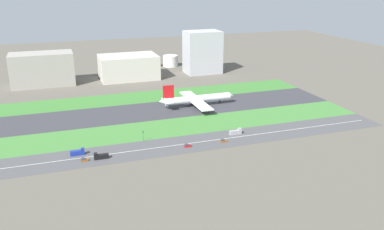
# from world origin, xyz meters

# --- Properties ---
(ground_plane) EXTENTS (800.00, 800.00, 0.00)m
(ground_plane) POSITION_xyz_m (0.00, 0.00, 0.00)
(ground_plane) COLOR #5B564C
(runway) EXTENTS (280.00, 46.00, 0.10)m
(runway) POSITION_xyz_m (0.00, 0.00, 0.05)
(runway) COLOR #38383D
(runway) RESTS_ON ground_plane
(grass_median_north) EXTENTS (280.00, 36.00, 0.10)m
(grass_median_north) POSITION_xyz_m (0.00, 41.00, 0.05)
(grass_median_north) COLOR #3D7A33
(grass_median_north) RESTS_ON ground_plane
(grass_median_south) EXTENTS (280.00, 36.00, 0.10)m
(grass_median_south) POSITION_xyz_m (0.00, -41.00, 0.05)
(grass_median_south) COLOR #427F38
(grass_median_south) RESTS_ON ground_plane
(highway) EXTENTS (280.00, 28.00, 0.10)m
(highway) POSITION_xyz_m (0.00, -73.00, 0.05)
(highway) COLOR #4C4C4F
(highway) RESTS_ON ground_plane
(highway_centerline) EXTENTS (266.00, 0.50, 0.01)m
(highway_centerline) POSITION_xyz_m (0.00, -73.00, 0.11)
(highway_centerline) COLOR silver
(highway_centerline) RESTS_ON highway
(airliner) EXTENTS (65.00, 56.00, 19.70)m
(airliner) POSITION_xyz_m (27.95, 0.00, 6.23)
(airliner) COLOR white
(airliner) RESTS_ON runway
(car_0) EXTENTS (4.40, 1.80, 2.00)m
(car_0) POSITION_xyz_m (-68.80, -78.00, 0.92)
(car_0) COLOR brown
(car_0) RESTS_ON highway
(car_1) EXTENTS (4.40, 1.80, 2.00)m
(car_1) POSITION_xyz_m (19.00, -78.00, 0.92)
(car_1) COLOR brown
(car_1) RESTS_ON highway
(truck_0) EXTENTS (8.40, 2.50, 4.00)m
(truck_0) POSITION_xyz_m (-59.23, -78.00, 1.67)
(truck_0) COLOR black
(truck_0) RESTS_ON highway
(car_2) EXTENTS (4.40, 1.80, 2.00)m
(car_2) POSITION_xyz_m (-5.62, -78.00, 0.92)
(car_2) COLOR #B2191E
(car_2) RESTS_ON highway
(truck_1) EXTENTS (8.40, 2.50, 4.00)m
(truck_1) POSITION_xyz_m (32.38, -68.00, 1.67)
(truck_1) COLOR #99999E
(truck_1) RESTS_ON highway
(truck_2) EXTENTS (8.40, 2.50, 4.00)m
(truck_2) POSITION_xyz_m (-71.56, -68.00, 1.67)
(truck_2) COLOR navy
(truck_2) RESTS_ON highway
(traffic_light) EXTENTS (0.36, 0.50, 7.20)m
(traffic_light) POSITION_xyz_m (-29.73, -60.01, 4.29)
(traffic_light) COLOR #4C4C51
(traffic_light) RESTS_ON highway
(terminal_building) EXTENTS (58.91, 28.92, 31.79)m
(terminal_building) POSITION_xyz_m (-90.00, 114.00, 15.90)
(terminal_building) COLOR #9E998E
(terminal_building) RESTS_ON ground_plane
(hangar_building) EXTENTS (58.68, 38.54, 24.38)m
(hangar_building) POSITION_xyz_m (-5.73, 114.00, 12.19)
(hangar_building) COLOR beige
(hangar_building) RESTS_ON ground_plane
(office_tower) EXTENTS (38.06, 26.40, 45.74)m
(office_tower) POSITION_xyz_m (76.27, 114.00, 22.87)
(office_tower) COLOR #B2B2B7
(office_tower) RESTS_ON ground_plane
(fuel_tank_west) EXTENTS (21.16, 21.16, 16.92)m
(fuel_tank_west) POSITION_xyz_m (-6.04, 159.00, 8.46)
(fuel_tank_west) COLOR silver
(fuel_tank_west) RESTS_ON ground_plane
(fuel_tank_centre) EXTENTS (17.69, 17.69, 15.00)m
(fuel_tank_centre) POSITION_xyz_m (24.88, 159.00, 7.50)
(fuel_tank_centre) COLOR silver
(fuel_tank_centre) RESTS_ON ground_plane
(fuel_tank_east) EXTENTS (17.61, 17.61, 12.74)m
(fuel_tank_east) POSITION_xyz_m (52.59, 159.00, 6.37)
(fuel_tank_east) COLOR silver
(fuel_tank_east) RESTS_ON ground_plane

